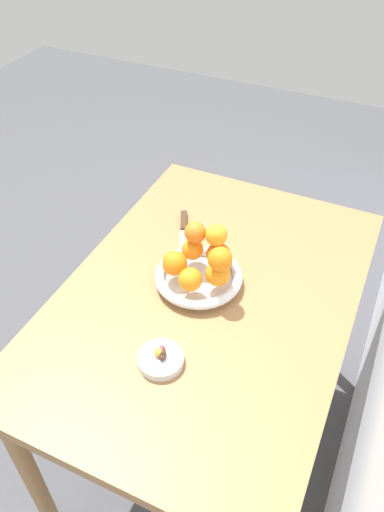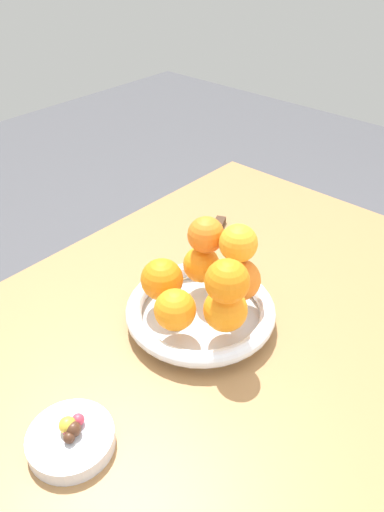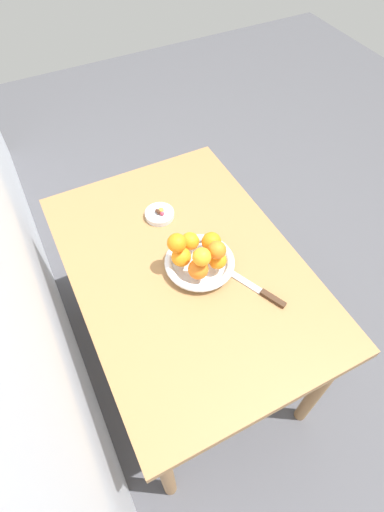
{
  "view_description": "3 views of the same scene",
  "coord_description": "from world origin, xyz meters",
  "px_view_note": "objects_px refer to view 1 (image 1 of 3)",
  "views": [
    {
      "loc": [
        0.87,
        0.35,
        1.73
      ],
      "look_at": [
        0.0,
        -0.05,
        0.86
      ],
      "focal_mm": 35.0,
      "sensor_mm": 36.0,
      "label": 1
    },
    {
      "loc": [
        0.43,
        0.35,
        1.3
      ],
      "look_at": [
        -0.05,
        -0.08,
        0.85
      ],
      "focal_mm": 35.0,
      "sensor_mm": 36.0,
      "label": 2
    },
    {
      "loc": [
        -0.74,
        0.35,
        1.86
      ],
      "look_at": [
        -0.01,
        -0.02,
        0.8
      ],
      "focal_mm": 28.0,
      "sensor_mm": 36.0,
      "label": 3
    }
  ],
  "objects_px": {
    "dining_table": "(207,315)",
    "orange_1": "(192,249)",
    "orange_7": "(195,232)",
    "candy_ball_2": "(162,348)",
    "orange_6": "(216,235)",
    "candy_ball_5": "(162,358)",
    "candy_dish": "(161,360)",
    "knife": "(184,234)",
    "orange_5": "(220,259)",
    "orange_3": "(190,280)",
    "orange_4": "(218,274)",
    "orange_2": "(175,263)",
    "candy_ball_0": "(162,353)",
    "orange_0": "(218,255)",
    "fruit_bowl": "(199,277)",
    "candy_ball_3": "(162,354)",
    "candy_ball_1": "(158,352)",
    "candy_ball_4": "(160,355)"
  },
  "relations": [
    {
      "from": "dining_table",
      "to": "orange_1",
      "type": "height_order",
      "value": "orange_1"
    },
    {
      "from": "dining_table",
      "to": "orange_7",
      "type": "xyz_separation_m",
      "value": [
        -0.08,
        -0.07,
        0.22
      ]
    },
    {
      "from": "dining_table",
      "to": "candy_ball_2",
      "type": "bearing_deg",
      "value": -4.31
    },
    {
      "from": "orange_6",
      "to": "candy_ball_5",
      "type": "bearing_deg",
      "value": 1.62
    },
    {
      "from": "candy_dish",
      "to": "knife",
      "type": "height_order",
      "value": "candy_dish"
    },
    {
      "from": "orange_5",
      "to": "orange_7",
      "type": "height_order",
      "value": "orange_5"
    },
    {
      "from": "orange_3",
      "to": "orange_4",
      "type": "xyz_separation_m",
      "value": [
        -0.05,
        0.06,
        0.0
      ]
    },
    {
      "from": "orange_1",
      "to": "knife",
      "type": "bearing_deg",
      "value": -144.88
    },
    {
      "from": "orange_2",
      "to": "knife",
      "type": "bearing_deg",
      "value": -160.67
    },
    {
      "from": "orange_1",
      "to": "candy_ball_0",
      "type": "relative_size",
      "value": 3.16
    },
    {
      "from": "orange_0",
      "to": "orange_2",
      "type": "relative_size",
      "value": 0.99
    },
    {
      "from": "fruit_bowl",
      "to": "orange_0",
      "type": "distance_m",
      "value": 0.08
    },
    {
      "from": "orange_2",
      "to": "knife",
      "type": "relative_size",
      "value": 0.28
    },
    {
      "from": "candy_ball_3",
      "to": "orange_2",
      "type": "bearing_deg",
      "value": -160.75
    },
    {
      "from": "orange_2",
      "to": "orange_7",
      "type": "bearing_deg",
      "value": 162.01
    },
    {
      "from": "orange_6",
      "to": "fruit_bowl",
      "type": "bearing_deg",
      "value": -22.76
    },
    {
      "from": "orange_2",
      "to": "candy_ball_5",
      "type": "xyz_separation_m",
      "value": [
        0.26,
        0.09,
        -0.04
      ]
    },
    {
      "from": "orange_5",
      "to": "orange_6",
      "type": "xyz_separation_m",
      "value": [
        -0.08,
        -0.05,
        -0.0
      ]
    },
    {
      "from": "candy_dish",
      "to": "fruit_bowl",
      "type": "bearing_deg",
      "value": -174.57
    },
    {
      "from": "orange_5",
      "to": "candy_ball_1",
      "type": "xyz_separation_m",
      "value": [
        0.25,
        -0.05,
        -0.11
      ]
    },
    {
      "from": "fruit_bowl",
      "to": "orange_0",
      "type": "bearing_deg",
      "value": 147.96
    },
    {
      "from": "orange_0",
      "to": "candy_ball_1",
      "type": "height_order",
      "value": "orange_0"
    },
    {
      "from": "fruit_bowl",
      "to": "orange_1",
      "type": "bearing_deg",
      "value": -140.04
    },
    {
      "from": "orange_0",
      "to": "orange_6",
      "type": "xyz_separation_m",
      "value": [
        -0.0,
        -0.01,
        0.06
      ]
    },
    {
      "from": "orange_1",
      "to": "candy_ball_1",
      "type": "xyz_separation_m",
      "value": [
        0.33,
        0.06,
        -0.04
      ]
    },
    {
      "from": "candy_ball_2",
      "to": "fruit_bowl",
      "type": "bearing_deg",
      "value": -175.14
    },
    {
      "from": "orange_6",
      "to": "knife",
      "type": "relative_size",
      "value": 0.25
    },
    {
      "from": "candy_ball_3",
      "to": "candy_ball_4",
      "type": "height_order",
      "value": "candy_ball_3"
    },
    {
      "from": "candy_ball_3",
      "to": "candy_ball_4",
      "type": "distance_m",
      "value": 0.01
    },
    {
      "from": "knife",
      "to": "candy_ball_1",
      "type": "bearing_deg",
      "value": 18.19
    },
    {
      "from": "candy_dish",
      "to": "candy_ball_2",
      "type": "distance_m",
      "value": 0.03
    },
    {
      "from": "orange_1",
      "to": "candy_ball_5",
      "type": "height_order",
      "value": "orange_1"
    },
    {
      "from": "fruit_bowl",
      "to": "dining_table",
      "type": "bearing_deg",
      "value": 56.36
    },
    {
      "from": "fruit_bowl",
      "to": "knife",
      "type": "distance_m",
      "value": 0.21
    },
    {
      "from": "candy_ball_4",
      "to": "knife",
      "type": "xyz_separation_m",
      "value": [
        -0.45,
        -0.15,
        -0.02
      ]
    },
    {
      "from": "orange_3",
      "to": "dining_table",
      "type": "bearing_deg",
      "value": 135.8
    },
    {
      "from": "candy_ball_3",
      "to": "candy_ball_0",
      "type": "bearing_deg",
      "value": 162.0
    },
    {
      "from": "candy_ball_2",
      "to": "candy_ball_0",
      "type": "bearing_deg",
      "value": 31.24
    },
    {
      "from": "orange_1",
      "to": "orange_7",
      "type": "xyz_separation_m",
      "value": [
        -0.0,
        0.01,
        0.06
      ]
    },
    {
      "from": "orange_7",
      "to": "dining_table",
      "type": "bearing_deg",
      "value": 43.64
    },
    {
      "from": "orange_1",
      "to": "candy_ball_2",
      "type": "bearing_deg",
      "value": 11.47
    },
    {
      "from": "dining_table",
      "to": "candy_ball_1",
      "type": "distance_m",
      "value": 0.28
    },
    {
      "from": "dining_table",
      "to": "fruit_bowl",
      "type": "xyz_separation_m",
      "value": [
        -0.03,
        -0.04,
        0.11
      ]
    },
    {
      "from": "dining_table",
      "to": "orange_4",
      "type": "height_order",
      "value": "orange_4"
    },
    {
      "from": "candy_dish",
      "to": "candy_ball_5",
      "type": "distance_m",
      "value": 0.02
    },
    {
      "from": "orange_3",
      "to": "orange_1",
      "type": "bearing_deg",
      "value": -158.02
    },
    {
      "from": "candy_dish",
      "to": "candy_ball_2",
      "type": "xyz_separation_m",
      "value": [
        -0.02,
        -0.0,
        0.02
      ]
    },
    {
      "from": "dining_table",
      "to": "orange_7",
      "type": "height_order",
      "value": "orange_7"
    },
    {
      "from": "orange_2",
      "to": "dining_table",
      "type": "bearing_deg",
      "value": 88.22
    },
    {
      "from": "orange_0",
      "to": "candy_ball_5",
      "type": "distance_m",
      "value": 0.34
    }
  ]
}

